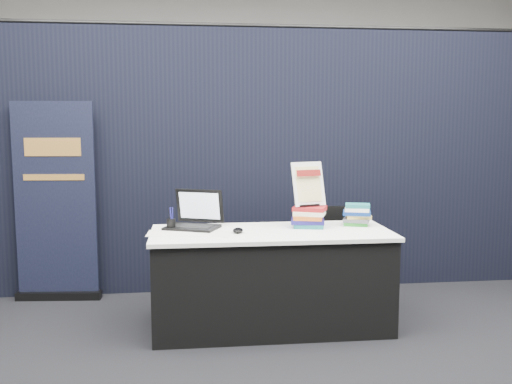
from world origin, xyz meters
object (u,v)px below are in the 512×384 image
object	(u,v)px
info_sign	(308,185)
display_table	(271,279)
book_stack_short	(357,214)
stacking_chair	(335,250)
pullup_banner	(56,213)
book_stack_tall	(309,217)
laptop	(192,219)

from	to	relation	value
info_sign	display_table	bearing A→B (deg)	-170.72
display_table	book_stack_short	distance (m)	0.86
book_stack_short	stacking_chair	bearing A→B (deg)	98.67
book_stack_short	pullup_banner	distance (m)	2.59
book_stack_short	book_stack_tall	bearing A→B (deg)	-173.93
pullup_banner	stacking_chair	bearing A→B (deg)	-3.24
book_stack_tall	display_table	bearing A→B (deg)	-159.51
laptop	stacking_chair	world-z (taller)	laptop
pullup_banner	laptop	bearing A→B (deg)	-26.19
book_stack_short	info_sign	distance (m)	0.47
display_table	book_stack_tall	distance (m)	0.56
book_stack_short	info_sign	xyz separation A→B (m)	(-0.40, -0.01, 0.24)
book_stack_tall	pullup_banner	xyz separation A→B (m)	(-2.08, 0.79, -0.06)
book_stack_short	pullup_banner	xyz separation A→B (m)	(-2.48, 0.75, -0.06)
book_stack_tall	pullup_banner	distance (m)	2.23
laptop	info_sign	bearing A→B (deg)	18.65
display_table	info_sign	world-z (taller)	info_sign
laptop	pullup_banner	xyz separation A→B (m)	(-1.18, 0.71, -0.05)
display_table	laptop	bearing A→B (deg)	160.99
book_stack_tall	info_sign	xyz separation A→B (m)	(-0.00, 0.03, 0.25)
pullup_banner	book_stack_tall	bearing A→B (deg)	-16.15
display_table	stacking_chair	size ratio (longest dim) A/B	2.19
display_table	book_stack_short	xyz separation A→B (m)	(0.71, 0.16, 0.46)
pullup_banner	info_sign	bearing A→B (deg)	-15.41
info_sign	pullup_banner	bearing A→B (deg)	143.92
book_stack_tall	book_stack_short	bearing A→B (deg)	6.07
info_sign	pullup_banner	world-z (taller)	pullup_banner
info_sign	stacking_chair	bearing A→B (deg)	35.76
laptop	book_stack_tall	xyz separation A→B (m)	(0.90, -0.09, 0.01)
book_stack_tall	pullup_banner	bearing A→B (deg)	159.15
laptop	book_stack_tall	distance (m)	0.91
display_table	laptop	xyz separation A→B (m)	(-0.59, 0.20, 0.44)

